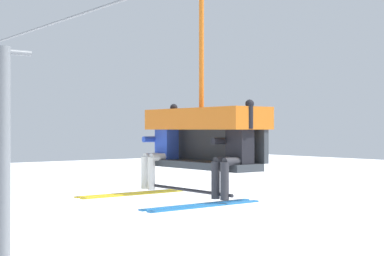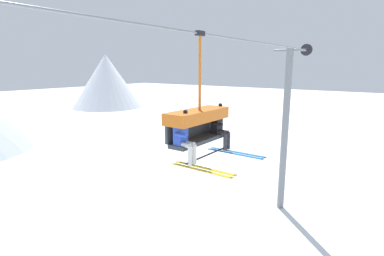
% 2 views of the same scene
% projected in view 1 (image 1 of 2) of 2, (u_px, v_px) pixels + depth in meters
% --- Properties ---
extents(lift_tower_near, '(0.36, 1.88, 8.81)m').
position_uv_depth(lift_tower_near, '(3.00, 191.00, 16.64)').
color(lift_tower_near, slate).
rests_on(lift_tower_near, ground_plane).
extents(chairlift_chair, '(2.07, 0.74, 3.12)m').
position_uv_depth(chairlift_chair, '(205.00, 128.00, 8.38)').
color(chairlift_chair, '#33383D').
extents(skier_blue, '(0.48, 1.70, 1.34)m').
position_uv_depth(skier_blue, '(160.00, 147.00, 8.90)').
color(skier_blue, '#2847B7').
extents(skier_black, '(0.48, 1.70, 1.34)m').
position_uv_depth(skier_black, '(233.00, 150.00, 7.60)').
color(skier_black, black).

